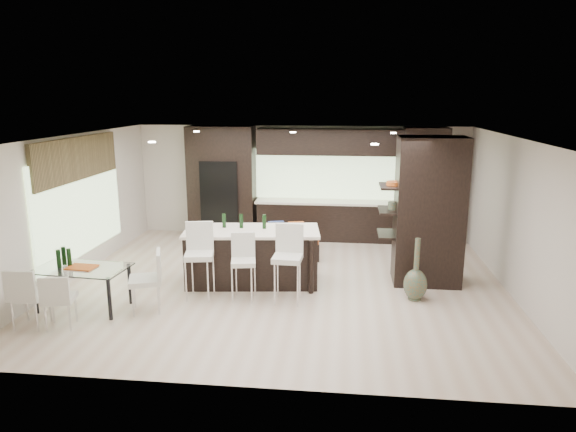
# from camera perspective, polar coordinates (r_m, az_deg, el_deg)

# --- Properties ---
(ground) EXTENTS (8.00, 8.00, 0.00)m
(ground) POSITION_cam_1_polar(r_m,az_deg,el_deg) (9.59, -0.40, -7.52)
(ground) COLOR beige
(ground) RESTS_ON ground
(back_wall) EXTENTS (8.00, 0.02, 2.70)m
(back_wall) POSITION_cam_1_polar(r_m,az_deg,el_deg) (12.62, 1.45, 3.87)
(back_wall) COLOR beige
(back_wall) RESTS_ON ground
(left_wall) EXTENTS (0.02, 7.00, 2.70)m
(left_wall) POSITION_cam_1_polar(r_m,az_deg,el_deg) (10.44, -22.77, 0.87)
(left_wall) COLOR beige
(left_wall) RESTS_ON ground
(right_wall) EXTENTS (0.02, 7.00, 2.70)m
(right_wall) POSITION_cam_1_polar(r_m,az_deg,el_deg) (9.60, 24.02, -0.25)
(right_wall) COLOR beige
(right_wall) RESTS_ON ground
(ceiling) EXTENTS (8.00, 7.00, 0.02)m
(ceiling) POSITION_cam_1_polar(r_m,az_deg,el_deg) (9.00, -0.42, 8.78)
(ceiling) COLOR white
(ceiling) RESTS_ON ground
(window_left) EXTENTS (0.04, 3.20, 1.90)m
(window_left) POSITION_cam_1_polar(r_m,az_deg,el_deg) (10.60, -22.07, 1.10)
(window_left) COLOR #B2D199
(window_left) RESTS_ON left_wall
(window_back) EXTENTS (3.40, 0.04, 1.20)m
(window_back) POSITION_cam_1_polar(r_m,az_deg,el_deg) (12.51, 4.19, 4.69)
(window_back) COLOR #B2D199
(window_back) RESTS_ON back_wall
(stone_accent) EXTENTS (0.08, 3.00, 0.80)m
(stone_accent) POSITION_cam_1_polar(r_m,az_deg,el_deg) (10.45, -22.35, 5.93)
(stone_accent) COLOR brown
(stone_accent) RESTS_ON left_wall
(ceiling_spots) EXTENTS (4.00, 3.00, 0.02)m
(ceiling_spots) POSITION_cam_1_polar(r_m,az_deg,el_deg) (9.25, -0.24, 8.77)
(ceiling_spots) COLOR white
(ceiling_spots) RESTS_ON ceiling
(back_cabinetry) EXTENTS (6.80, 0.68, 2.70)m
(back_cabinetry) POSITION_cam_1_polar(r_m,az_deg,el_deg) (12.26, 3.65, 3.58)
(back_cabinetry) COLOR black
(back_cabinetry) RESTS_ON ground
(refrigerator) EXTENTS (0.90, 0.68, 1.90)m
(refrigerator) POSITION_cam_1_polar(r_m,az_deg,el_deg) (12.63, -7.34, 1.92)
(refrigerator) COLOR black
(refrigerator) RESTS_ON ground
(partition_column) EXTENTS (1.20, 0.80, 2.70)m
(partition_column) POSITION_cam_1_polar(r_m,az_deg,el_deg) (9.66, 15.39, 0.50)
(partition_column) COLOR black
(partition_column) RESTS_ON ground
(kitchen_island) EXTENTS (2.55, 1.32, 1.02)m
(kitchen_island) POSITION_cam_1_polar(r_m,az_deg,el_deg) (9.52, -4.00, -4.47)
(kitchen_island) COLOR black
(kitchen_island) RESTS_ON ground
(stool_left) EXTENTS (0.54, 0.54, 1.06)m
(stool_left) POSITION_cam_1_polar(r_m,az_deg,el_deg) (8.89, -9.78, -5.81)
(stool_left) COLOR silver
(stool_left) RESTS_ON ground
(stool_mid) EXTENTS (0.47, 0.47, 0.92)m
(stool_mid) POSITION_cam_1_polar(r_m,az_deg,el_deg) (8.77, -4.96, -6.41)
(stool_mid) COLOR silver
(stool_mid) RESTS_ON ground
(stool_right) EXTENTS (0.49, 0.49, 1.06)m
(stool_right) POSITION_cam_1_polar(r_m,az_deg,el_deg) (8.60, -0.06, -6.24)
(stool_right) COLOR silver
(stool_right) RESTS_ON ground
(bench) EXTENTS (1.31, 0.79, 0.47)m
(bench) POSITION_cam_1_polar(r_m,az_deg,el_deg) (10.83, 0.05, -3.75)
(bench) COLOR black
(bench) RESTS_ON ground
(floor_vase) EXTENTS (0.43, 0.43, 1.08)m
(floor_vase) POSITION_cam_1_polar(r_m,az_deg,el_deg) (8.96, 14.05, -5.77)
(floor_vase) COLOR #485039
(floor_vase) RESTS_ON ground
(dining_table) EXTENTS (1.51, 0.93, 0.70)m
(dining_table) POSITION_cam_1_polar(r_m,az_deg,el_deg) (9.04, -21.76, -7.46)
(dining_table) COLOR white
(dining_table) RESTS_ON ground
(chair_near) EXTENTS (0.51, 0.51, 0.79)m
(chair_near) POSITION_cam_1_polar(r_m,az_deg,el_deg) (8.46, -24.00, -8.75)
(chair_near) COLOR silver
(chair_near) RESTS_ON ground
(chair_far) EXTENTS (0.49, 0.49, 0.88)m
(chair_far) POSITION_cam_1_polar(r_m,az_deg,el_deg) (8.66, -26.72, -8.23)
(chair_far) COLOR silver
(chair_far) RESTS_ON ground
(chair_end) EXTENTS (0.63, 0.63, 0.92)m
(chair_end) POSITION_cam_1_polar(r_m,az_deg,el_deg) (8.57, -15.56, -7.32)
(chair_end) COLOR silver
(chair_end) RESTS_ON ground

